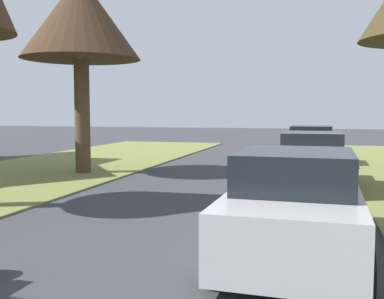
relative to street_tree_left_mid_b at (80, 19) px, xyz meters
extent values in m
cylinder|color=brown|center=(0.00, 0.00, -3.27)|extent=(0.52, 0.52, 3.87)
cone|color=#422D1E|center=(0.00, 0.00, 0.08)|extent=(4.04, 4.04, 2.82)
cylinder|color=brown|center=(0.31, 0.43, -0.52)|extent=(1.16, 0.93, 1.76)
cylinder|color=brown|center=(-0.13, -0.42, -0.67)|extent=(1.09, 0.54, 1.46)
cube|color=#BCBCC1|center=(7.51, -7.13, -4.67)|extent=(1.92, 4.44, 0.85)
cube|color=black|center=(7.50, -7.35, -3.96)|extent=(1.65, 2.06, 0.56)
cylinder|color=black|center=(6.67, -5.46, -4.96)|extent=(0.21, 0.60, 0.60)
cylinder|color=black|center=(8.41, -5.50, -4.96)|extent=(0.21, 0.60, 0.60)
cylinder|color=black|center=(6.60, -8.76, -4.96)|extent=(0.21, 0.60, 0.60)
cylinder|color=black|center=(8.34, -8.80, -4.96)|extent=(0.21, 0.60, 0.60)
cube|color=tan|center=(7.70, -0.81, -4.67)|extent=(1.92, 4.44, 0.85)
cube|color=black|center=(7.70, -1.03, -3.96)|extent=(1.65, 2.06, 0.56)
cylinder|color=black|center=(6.87, 0.86, -4.96)|extent=(0.21, 0.60, 0.60)
cylinder|color=black|center=(8.61, 0.82, -4.96)|extent=(0.21, 0.60, 0.60)
cylinder|color=black|center=(6.79, -2.44, -4.96)|extent=(0.21, 0.60, 0.60)
cylinder|color=black|center=(8.53, -2.48, -4.96)|extent=(0.21, 0.60, 0.60)
cube|color=black|center=(7.59, 5.26, -4.67)|extent=(1.92, 4.44, 0.85)
cube|color=black|center=(7.59, 5.04, -3.96)|extent=(1.65, 2.06, 0.56)
cylinder|color=black|center=(6.76, 6.93, -4.96)|extent=(0.21, 0.60, 0.60)
cylinder|color=black|center=(8.50, 6.89, -4.96)|extent=(0.21, 0.60, 0.60)
cylinder|color=black|center=(6.68, 3.63, -4.96)|extent=(0.21, 0.60, 0.60)
cylinder|color=black|center=(8.42, 3.59, -4.96)|extent=(0.21, 0.60, 0.60)
camera|label=1|loc=(7.78, -14.09, -3.12)|focal=42.50mm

